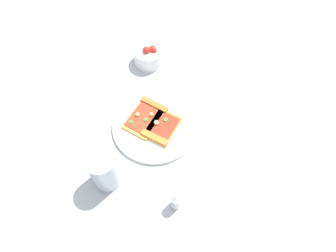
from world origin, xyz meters
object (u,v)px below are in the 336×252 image
plate (155,125)px  paper_napkin (247,106)px  salad_bowl (149,55)px  soda_glass (104,170)px  pizza_slice_near (147,115)px  pizza_slice_far (161,129)px  pepper_shaker (176,201)px

plate → paper_napkin: 0.32m
salad_bowl → soda_glass: 0.47m
pizza_slice_near → pizza_slice_far: (0.01, -0.07, 0.00)m
plate → pizza_slice_near: pizza_slice_near is taller
plate → soda_glass: (-0.21, -0.08, 0.06)m
pizza_slice_near → soda_glass: size_ratio=1.19×
pizza_slice_near → paper_napkin: bearing=-23.7°
plate → pizza_slice_near: 0.04m
pizza_slice_far → paper_napkin: size_ratio=1.02×
salad_bowl → soda_glass: (-0.33, -0.34, 0.03)m
pizza_slice_near → soda_glass: bearing=-148.9°
pizza_slice_near → paper_napkin: size_ratio=1.15×
plate → paper_napkin: plate is taller
pizza_slice_far → salad_bowl: size_ratio=1.38×
pizza_slice_near → soda_glass: soda_glass is taller
plate → paper_napkin: (0.30, -0.10, -0.01)m
pizza_slice_near → salad_bowl: salad_bowl is taller
pizza_slice_far → paper_napkin: bearing=-13.4°
plate → pizza_slice_far: bearing=-80.8°
soda_glass → pizza_slice_far: bearing=14.5°
pizza_slice_near → salad_bowl: 0.25m
paper_napkin → pizza_slice_near: bearing=156.3°
salad_bowl → pizza_slice_far: bearing=-112.9°
paper_napkin → salad_bowl: bearing=117.4°
soda_glass → paper_napkin: bearing=-1.8°
salad_bowl → soda_glass: soda_glass is taller
pizza_slice_near → pepper_shaker: pepper_shaker is taller
plate → salad_bowl: salad_bowl is taller
soda_glass → paper_napkin: soda_glass is taller
plate → pizza_slice_near: (-0.01, 0.04, 0.01)m
pizza_slice_far → salad_bowl: 0.30m
soda_glass → paper_napkin: 0.52m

